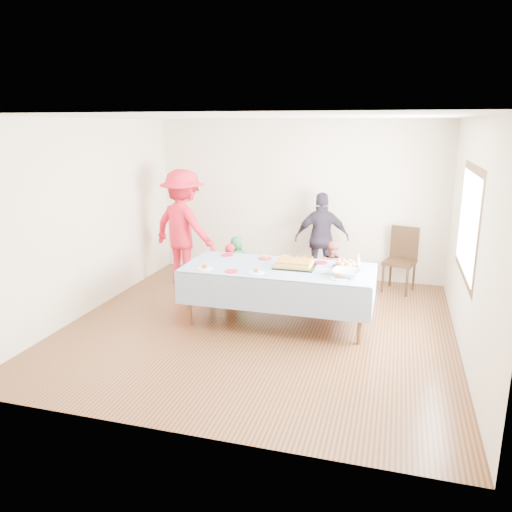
{
  "coord_description": "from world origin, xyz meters",
  "views": [
    {
      "loc": [
        1.66,
        -5.98,
        2.61
      ],
      "look_at": [
        -0.13,
        0.3,
        0.88
      ],
      "focal_mm": 35.0,
      "sensor_mm": 36.0,
      "label": 1
    }
  ],
  "objects_px": {
    "dining_chair": "(402,256)",
    "party_table": "(279,271)",
    "adult_left": "(184,228)",
    "birthday_cake": "(295,264)"
  },
  "relations": [
    {
      "from": "dining_chair",
      "to": "adult_left",
      "type": "distance_m",
      "value": 3.57
    },
    {
      "from": "dining_chair",
      "to": "adult_left",
      "type": "height_order",
      "value": "adult_left"
    },
    {
      "from": "birthday_cake",
      "to": "dining_chair",
      "type": "height_order",
      "value": "dining_chair"
    },
    {
      "from": "dining_chair",
      "to": "party_table",
      "type": "bearing_deg",
      "value": -113.66
    },
    {
      "from": "party_table",
      "to": "dining_chair",
      "type": "bearing_deg",
      "value": 49.86
    },
    {
      "from": "birthday_cake",
      "to": "adult_left",
      "type": "height_order",
      "value": "adult_left"
    },
    {
      "from": "party_table",
      "to": "dining_chair",
      "type": "distance_m",
      "value": 2.46
    },
    {
      "from": "birthday_cake",
      "to": "dining_chair",
      "type": "bearing_deg",
      "value": 53.0
    },
    {
      "from": "birthday_cake",
      "to": "adult_left",
      "type": "distance_m",
      "value": 2.45
    },
    {
      "from": "party_table",
      "to": "adult_left",
      "type": "relative_size",
      "value": 1.31
    }
  ]
}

